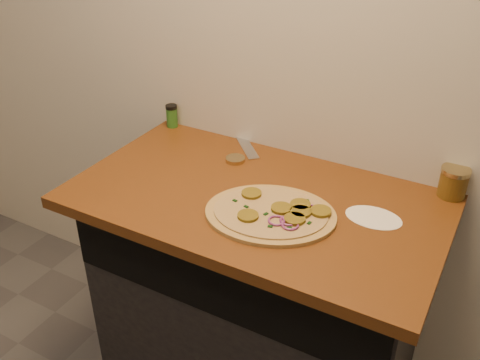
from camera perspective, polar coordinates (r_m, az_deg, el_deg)
The scene contains 8 objects.
cabinet at distance 2.04m, azimuth 1.95°, elevation -12.45°, with size 1.10×0.60×0.86m, color black.
countertop at distance 1.74m, azimuth 1.76°, elevation -2.14°, with size 1.20×0.70×0.04m, color brown.
pizza at distance 1.63m, azimuth 3.47°, elevation -3.54°, with size 0.49×0.49×0.03m.
chefs_knife at distance 2.09m, azimuth 0.11°, elevation 4.65°, with size 0.24×0.25×0.02m.
mason_jar_lid at distance 1.92m, azimuth -0.50°, elevation 2.21°, with size 0.07×0.07×0.01m, color tan.
salsa_jar at distance 1.83m, azimuth 21.82°, elevation -0.21°, with size 0.09×0.09×0.10m.
spice_shaker at distance 2.19m, azimuth -7.28°, elevation 6.81°, with size 0.05×0.05×0.09m.
flour_spill at distance 1.67m, azimuth 14.05°, elevation -3.90°, with size 0.17×0.17×0.00m, color white.
Camera 1 is at (0.66, 0.11, 1.82)m, focal length 40.00 mm.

